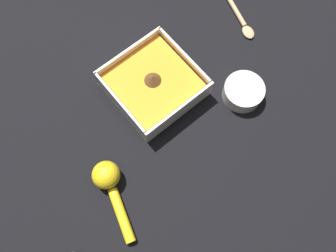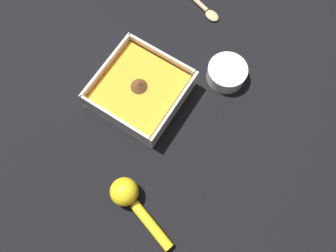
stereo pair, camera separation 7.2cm
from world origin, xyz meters
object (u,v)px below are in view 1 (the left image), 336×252
(spice_bowl, at_px, (243,92))
(square_dish, at_px, (154,85))
(lemon_squeezer, at_px, (109,183))
(wooden_spoon, at_px, (234,7))

(spice_bowl, bearing_deg, square_dish, 136.19)
(spice_bowl, distance_m, lemon_squeezer, 0.37)
(spice_bowl, height_order, wooden_spoon, spice_bowl)
(wooden_spoon, bearing_deg, lemon_squeezer, -55.52)
(spice_bowl, bearing_deg, lemon_squeezer, 175.86)
(lemon_squeezer, bearing_deg, wooden_spoon, -55.34)
(lemon_squeezer, bearing_deg, square_dish, -44.29)
(square_dish, height_order, lemon_squeezer, square_dish)
(lemon_squeezer, xyz_separation_m, wooden_spoon, (0.52, 0.17, -0.02))
(square_dish, bearing_deg, wooden_spoon, 8.97)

